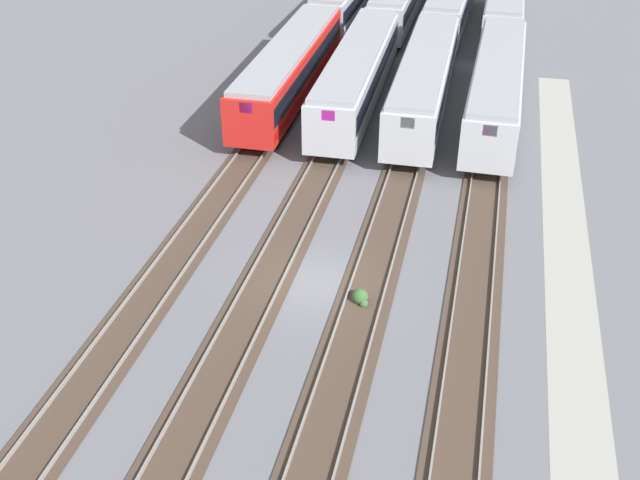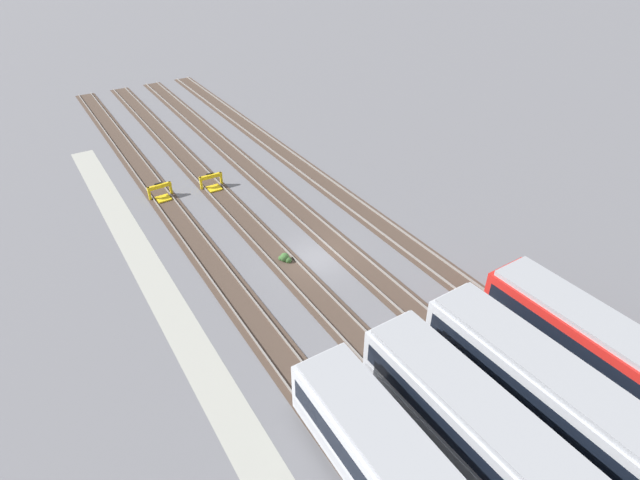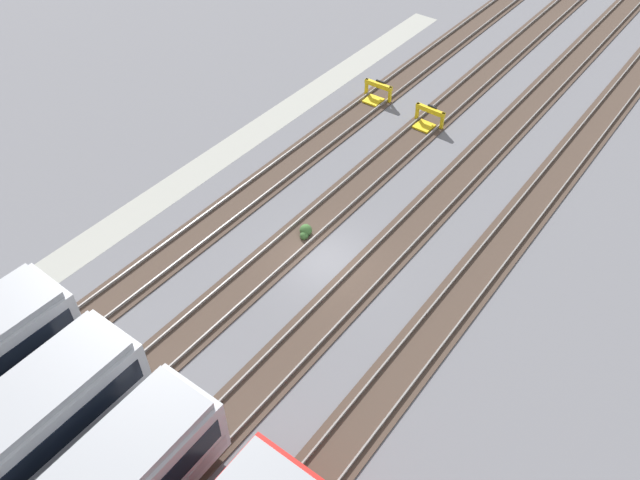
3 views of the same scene
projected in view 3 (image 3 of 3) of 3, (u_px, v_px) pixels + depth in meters
ground_plane at (326, 261)px, 30.55m from camera, size 400.00×400.00×0.00m
service_walkway at (182, 182)px, 35.00m from camera, size 54.00×2.00×0.01m
rail_track_nearest at (232, 208)px, 33.30m from camera, size 90.00×2.24×0.21m
rail_track_near_inner at (293, 242)px, 31.45m from camera, size 90.00×2.24×0.21m
rail_track_middle at (362, 279)px, 29.60m from camera, size 90.00×2.24×0.21m
rail_track_far_inner at (440, 322)px, 27.74m from camera, size 90.00×2.24×0.21m
bumper_stop_nearest_track at (376, 93)px, 40.91m from camera, size 1.37×2.01×1.22m
bumper_stop_near_inner_track at (427, 119)px, 38.72m from camera, size 1.36×2.00×1.22m
weed_clump at (305, 231)px, 31.72m from camera, size 0.92×0.70×0.64m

